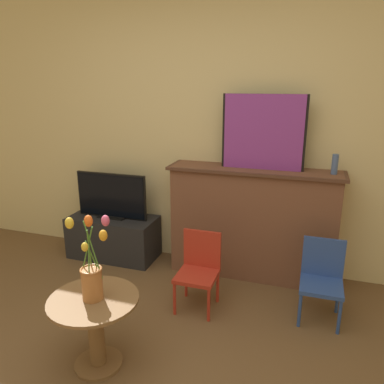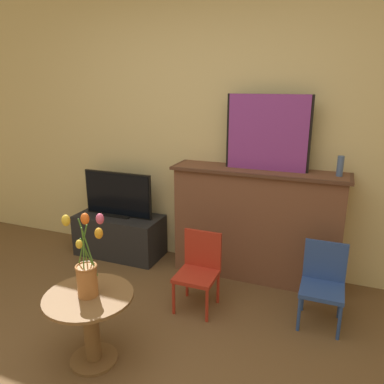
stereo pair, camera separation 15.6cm
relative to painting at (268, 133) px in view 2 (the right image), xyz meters
name	(u,v)px [view 2 (the right image)]	position (x,y,z in m)	size (l,w,h in m)	color
wall_back	(217,123)	(-0.50, 0.18, 0.05)	(8.00, 0.06, 2.70)	beige
fireplace_mantel	(256,223)	(-0.06, -0.01, -0.79)	(1.49, 0.36, 0.99)	brown
painting	(268,133)	(0.00, 0.00, 0.00)	(0.69, 0.03, 0.62)	black
mantel_candle	(340,166)	(0.58, -0.01, -0.23)	(0.05, 0.05, 0.16)	#4C6699
tv_stand	(120,235)	(-1.43, -0.07, -1.10)	(0.87, 0.41, 0.42)	#232326
tv_monitor	(118,195)	(-1.43, -0.07, -0.67)	(0.73, 0.12, 0.45)	black
chair_red	(199,267)	(-0.36, -0.63, -0.97)	(0.30, 0.30, 0.60)	#B22D1E
chair_blue	(323,280)	(0.55, -0.49, -0.97)	(0.30, 0.30, 0.60)	#2D4C99
side_table	(91,318)	(-0.76, -1.47, -0.99)	(0.54, 0.54, 0.47)	brown
vase_tulips	(87,268)	(-0.76, -1.45, -0.66)	(0.28, 0.22, 0.52)	#AD6B38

